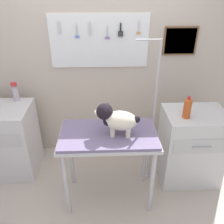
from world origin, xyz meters
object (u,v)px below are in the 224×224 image
Objects in this scene: grooming_arm at (152,122)px; cabinet_right at (190,146)px; dog at (116,119)px; counter_left at (2,140)px; grooming_table at (108,141)px; soda_bottle at (187,108)px; shampoo_bottle at (16,93)px.

cabinet_right is (0.48, -0.02, -0.34)m from grooming_arm.
dog reaches higher than counter_left.
counter_left is (-1.31, 0.50, -0.32)m from grooming_table.
grooming_table is at bearing -166.76° from soda_bottle.
soda_bottle is at bearing -8.06° from counter_left.
shampoo_bottle is (-1.17, 0.72, -0.04)m from dog.
shampoo_bottle is at bearing 165.28° from soda_bottle.
counter_left is at bearing 159.22° from grooming_table.
soda_bottle is at bearing 15.76° from dog.
soda_bottle is at bearing -18.16° from grooming_arm.
shampoo_bottle is 0.97× the size of soda_bottle.
dog is 1.87× the size of shampoo_bottle.
shampoo_bottle is (-1.60, 0.40, 0.20)m from grooming_arm.
grooming_arm is 7.05× the size of soda_bottle.
grooming_arm is at bearing 31.02° from grooming_table.
grooming_table is 0.59m from grooming_arm.
cabinet_right is at bearing -11.51° from shampoo_bottle.
soda_bottle reaches higher than shampoo_bottle.
cabinet_right is at bearing -2.86° from grooming_arm.
shampoo_bottle reaches higher than counter_left.
shampoo_bottle is at bearing 147.47° from grooming_table.
grooming_table is at bearing 165.53° from dog.
grooming_arm is at bearing 36.70° from dog.
grooming_arm is 0.59m from cabinet_right.
dog is at bearing -161.88° from cabinet_right.
dog is at bearing -164.24° from soda_bottle.
dog reaches higher than cabinet_right.
grooming_arm reaches higher than soda_bottle.
dog is 1.38m from shampoo_bottle.
grooming_arm reaches higher than shampoo_bottle.
soda_bottle is (0.76, 0.21, -0.01)m from dog.
dog is 0.48× the size of cabinet_right.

